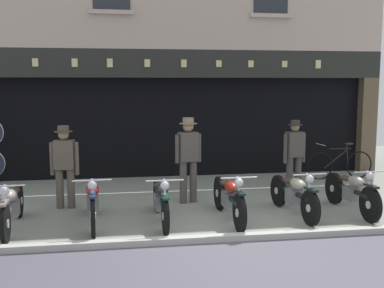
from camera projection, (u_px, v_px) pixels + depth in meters
name	position (u px, v px, depth m)	size (l,w,h in m)	color
ground	(243.00, 270.00, 6.25)	(22.76, 22.00, 0.18)	gray
shop_facade	(174.00, 107.00, 13.83)	(11.06, 4.42, 6.62)	black
motorcycle_far_left	(12.00, 205.00, 7.81)	(0.62, 2.06, 0.90)	black
motorcycle_left	(93.00, 201.00, 8.07)	(0.62, 2.00, 0.92)	black
motorcycle_center_left	(161.00, 200.00, 8.21)	(0.62, 2.02, 0.90)	black
motorcycle_center	(229.00, 197.00, 8.35)	(0.62, 2.07, 0.92)	black
motorcycle_center_right	(294.00, 193.00, 8.65)	(0.62, 1.97, 0.91)	black
motorcycle_right	(352.00, 191.00, 8.82)	(0.62, 1.96, 0.92)	black
salesman_left	(65.00, 163.00, 9.09)	(0.56, 0.35, 1.64)	brown
shopkeeper_center	(188.00, 155.00, 9.51)	(0.55, 0.37, 1.76)	#47423D
salesman_right	(294.00, 153.00, 10.47)	(0.55, 0.32, 1.64)	#47423D
advert_board_near	(283.00, 115.00, 12.72)	(0.84, 0.03, 0.96)	silver
leaning_bicycle	(340.00, 164.00, 12.02)	(1.81, 0.50, 0.95)	black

